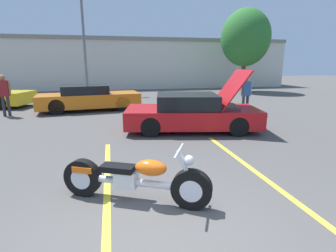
{
  "coord_description": "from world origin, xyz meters",
  "views": [
    {
      "loc": [
        -0.44,
        -2.81,
        2.24
      ],
      "look_at": [
        0.84,
        3.04,
        0.8
      ],
      "focal_mm": 28.0,
      "sensor_mm": 36.0,
      "label": 1
    }
  ],
  "objects_px": {
    "spectator_by_show_car": "(246,92)",
    "parked_car_right_row": "(89,98)",
    "show_car_hood_open": "(192,113)",
    "light_pole": "(84,31)",
    "motorcycle": "(134,179)",
    "spectator_near_motorcycle": "(4,92)",
    "tree_background": "(245,38)"
  },
  "relations": [
    {
      "from": "spectator_by_show_car",
      "to": "parked_car_right_row",
      "type": "bearing_deg",
      "value": 159.25
    },
    {
      "from": "show_car_hood_open",
      "to": "spectator_by_show_car",
      "type": "distance_m",
      "value": 3.84
    },
    {
      "from": "parked_car_right_row",
      "to": "light_pole",
      "type": "bearing_deg",
      "value": 87.44
    },
    {
      "from": "motorcycle",
      "to": "show_car_hood_open",
      "type": "bearing_deg",
      "value": 87.2
    },
    {
      "from": "spectator_near_motorcycle",
      "to": "spectator_by_show_car",
      "type": "distance_m",
      "value": 10.39
    },
    {
      "from": "tree_background",
      "to": "spectator_near_motorcycle",
      "type": "height_order",
      "value": "tree_background"
    },
    {
      "from": "parked_car_right_row",
      "to": "motorcycle",
      "type": "bearing_deg",
      "value": -88.52
    },
    {
      "from": "motorcycle",
      "to": "spectator_near_motorcycle",
      "type": "xyz_separation_m",
      "value": [
        -4.72,
        8.35,
        0.67
      ]
    },
    {
      "from": "spectator_by_show_car",
      "to": "light_pole",
      "type": "bearing_deg",
      "value": 126.18
    },
    {
      "from": "tree_background",
      "to": "show_car_hood_open",
      "type": "distance_m",
      "value": 13.94
    },
    {
      "from": "motorcycle",
      "to": "spectator_by_show_car",
      "type": "relative_size",
      "value": 1.39
    },
    {
      "from": "light_pole",
      "to": "parked_car_right_row",
      "type": "height_order",
      "value": "light_pole"
    },
    {
      "from": "light_pole",
      "to": "tree_background",
      "type": "bearing_deg",
      "value": -6.13
    },
    {
      "from": "motorcycle",
      "to": "spectator_by_show_car",
      "type": "distance_m",
      "value": 8.6
    },
    {
      "from": "tree_background",
      "to": "show_car_hood_open",
      "type": "xyz_separation_m",
      "value": [
        -7.7,
        -11.06,
        -3.55
      ]
    },
    {
      "from": "motorcycle",
      "to": "show_car_hood_open",
      "type": "relative_size",
      "value": 0.5
    },
    {
      "from": "parked_car_right_row",
      "to": "show_car_hood_open",
      "type": "bearing_deg",
      "value": -58.88
    },
    {
      "from": "light_pole",
      "to": "show_car_hood_open",
      "type": "height_order",
      "value": "light_pole"
    },
    {
      "from": "light_pole",
      "to": "parked_car_right_row",
      "type": "relative_size",
      "value": 1.68
    },
    {
      "from": "light_pole",
      "to": "spectator_near_motorcycle",
      "type": "relative_size",
      "value": 4.64
    },
    {
      "from": "light_pole",
      "to": "tree_background",
      "type": "height_order",
      "value": "light_pole"
    },
    {
      "from": "spectator_near_motorcycle",
      "to": "parked_car_right_row",
      "type": "bearing_deg",
      "value": 13.66
    },
    {
      "from": "light_pole",
      "to": "spectator_by_show_car",
      "type": "bearing_deg",
      "value": -53.82
    },
    {
      "from": "motorcycle",
      "to": "tree_background",
      "type": "bearing_deg",
      "value": 82.41
    },
    {
      "from": "show_car_hood_open",
      "to": "spectator_near_motorcycle",
      "type": "relative_size",
      "value": 2.66
    },
    {
      "from": "motorcycle",
      "to": "spectator_near_motorcycle",
      "type": "height_order",
      "value": "spectator_near_motorcycle"
    },
    {
      "from": "light_pole",
      "to": "spectator_near_motorcycle",
      "type": "height_order",
      "value": "light_pole"
    },
    {
      "from": "spectator_near_motorcycle",
      "to": "spectator_by_show_car",
      "type": "xyz_separation_m",
      "value": [
        10.24,
        -1.79,
        -0.05
      ]
    },
    {
      "from": "tree_background",
      "to": "motorcycle",
      "type": "xyz_separation_m",
      "value": [
        -10.07,
        -15.47,
        -3.75
      ]
    },
    {
      "from": "tree_background",
      "to": "motorcycle",
      "type": "bearing_deg",
      "value": -123.07
    },
    {
      "from": "spectator_by_show_car",
      "to": "spectator_near_motorcycle",
      "type": "bearing_deg",
      "value": 170.1
    },
    {
      "from": "show_car_hood_open",
      "to": "spectator_near_motorcycle",
      "type": "height_order",
      "value": "show_car_hood_open"
    }
  ]
}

